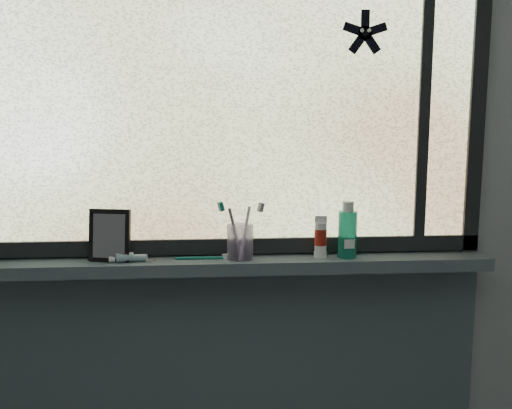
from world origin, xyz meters
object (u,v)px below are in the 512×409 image
Objects in this scene: toothbrush_cup at (240,242)px; cream_tube at (321,235)px; vanity_mirror at (110,235)px; mouthwash_bottle at (348,229)px.

cream_tube reaches higher than toothbrush_cup.
vanity_mirror reaches higher than cream_tube.
mouthwash_bottle is at bearing -1.31° from toothbrush_cup.
cream_tube is at bearing 12.17° from vanity_mirror.
vanity_mirror is at bearing 179.38° from mouthwash_bottle.
vanity_mirror is 0.75m from mouthwash_bottle.
cream_tube is at bearing 0.29° from toothbrush_cup.
vanity_mirror is at bearing -179.91° from cream_tube.
toothbrush_cup is at bearing 178.69° from mouthwash_bottle.
cream_tube is (0.26, 0.00, 0.02)m from toothbrush_cup.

